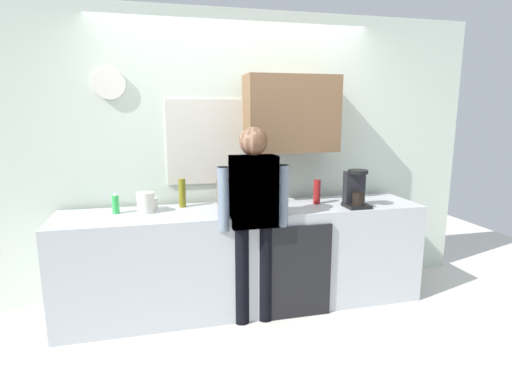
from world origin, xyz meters
TOP-DOWN VIEW (x-y plane):
  - ground_plane at (0.00, 0.00)m, footprint 8.00×8.00m
  - kitchen_counter at (0.00, 0.30)m, footprint 3.14×0.64m
  - dishwasher_panel at (0.38, -0.03)m, footprint 0.56×0.02m
  - back_wall_assembly at (0.06, 0.70)m, footprint 4.74×0.42m
  - coffee_maker at (0.95, 0.14)m, footprint 0.20×0.20m
  - bottle_olive_oil at (-0.52, 0.49)m, footprint 0.06×0.06m
  - bottle_amber_beer at (-0.18, 0.54)m, footprint 0.06×0.06m
  - bottle_green_wine at (-0.00, 0.25)m, footprint 0.07×0.07m
  - bottle_dark_sauce at (0.06, 0.47)m, footprint 0.06×0.06m
  - bottle_red_vinegar at (0.67, 0.33)m, footprint 0.06×0.06m
  - cup_white_mug at (-0.77, 0.49)m, footprint 0.08×0.08m
  - dish_soap at (-1.07, 0.39)m, footprint 0.06×0.06m
  - storage_canister at (-0.83, 0.36)m, footprint 0.14×0.14m
  - person_at_sink at (0.00, 0.00)m, footprint 0.57×0.22m
  - person_guest at (0.00, 0.00)m, footprint 0.57×0.22m

SIDE VIEW (x-z plane):
  - ground_plane at x=0.00m, z-range 0.00..0.00m
  - dishwasher_panel at x=0.38m, z-range 0.00..0.80m
  - kitchen_counter at x=0.00m, z-range 0.00..0.89m
  - cup_white_mug at x=-0.77m, z-range 0.89..0.99m
  - person_at_sink at x=0.00m, z-range 0.15..1.75m
  - person_guest at x=0.00m, z-range 0.15..1.75m
  - dish_soap at x=-1.07m, z-range 0.88..1.06m
  - storage_canister at x=-0.83m, z-range 0.89..1.06m
  - bottle_dark_sauce at x=0.06m, z-range 0.89..1.07m
  - bottle_red_vinegar at x=0.67m, z-range 0.89..1.11m
  - bottle_amber_beer at x=-0.18m, z-range 0.89..1.12m
  - bottle_olive_oil at x=-0.52m, z-range 0.89..1.14m
  - coffee_maker at x=0.95m, z-range 0.87..1.20m
  - bottle_green_wine at x=0.00m, z-range 0.89..1.19m
  - back_wall_assembly at x=0.06m, z-range 0.05..2.65m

